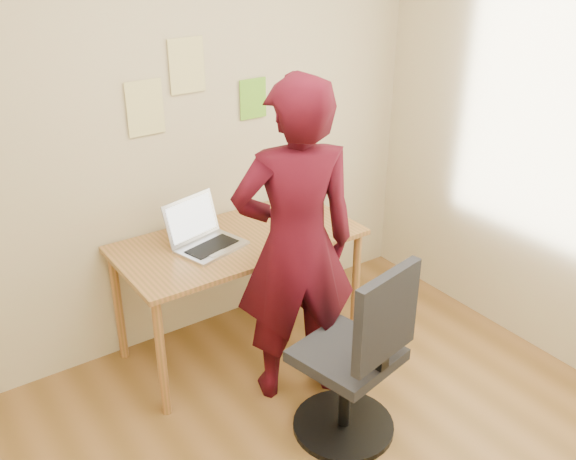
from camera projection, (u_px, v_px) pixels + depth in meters
room at (368, 247)px, 2.26m from camera, size 3.58×3.58×2.78m
desk at (239, 251)px, 3.72m from camera, size 1.40×0.70×0.74m
laptop at (204, 237)px, 3.57m from camera, size 0.43×0.40×0.26m
paper_sheet at (305, 230)px, 3.78m from camera, size 0.33×0.36×0.00m
phone at (292, 236)px, 3.69m from camera, size 0.09×0.13×0.01m
wall_note_left at (145, 108)px, 3.45m from camera, size 0.21×0.00×0.30m
wall_note_mid at (187, 66)px, 3.50m from camera, size 0.21×0.00×0.30m
wall_note_right at (253, 99)px, 3.82m from camera, size 0.18×0.00×0.24m
office_chair at (357, 366)px, 3.12m from camera, size 0.53×0.54×1.01m
person at (296, 246)px, 3.26m from camera, size 0.75×0.62×1.78m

